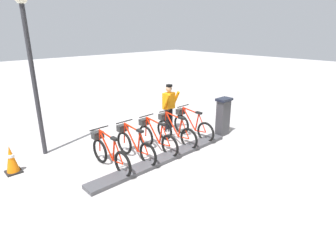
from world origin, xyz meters
The scene contains 11 objects.
ground_plane centered at (0.00, 0.00, 0.00)m, with size 60.00×60.00×0.00m, color #B0ACAC.
dock_rail_base centered at (0.00, 0.00, 0.05)m, with size 0.44×4.71×0.10m, color #47474C.
payment_kiosk centered at (0.05, -2.68, 0.67)m, with size 0.36×0.52×1.28m.
bike_docked_0 centered at (0.62, -1.75, 0.43)m, with size 1.72×0.54×1.02m.
bike_docked_1 centered at (0.62, -0.97, 0.43)m, with size 1.72×0.54×1.02m.
bike_docked_2 centered at (0.62, -0.19, 0.43)m, with size 1.72×0.54×1.02m.
bike_docked_3 centered at (0.62, 0.59, 0.43)m, with size 1.72×0.54×1.02m.
bike_docked_4 centered at (0.62, 1.37, 0.43)m, with size 1.72×0.54×1.02m.
worker_near_rack centered at (1.55, -1.61, 0.91)m, with size 0.49×0.66×1.66m.
lamp_post centered at (2.68, 2.28, 2.80)m, with size 0.32×0.32×4.33m.
traffic_cone centered at (2.09, 3.27, 0.36)m, with size 0.36×0.36×0.72m.
Camera 1 is at (-4.98, 4.55, 3.43)m, focal length 28.91 mm.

